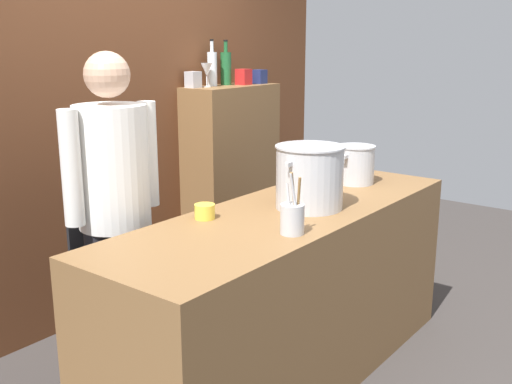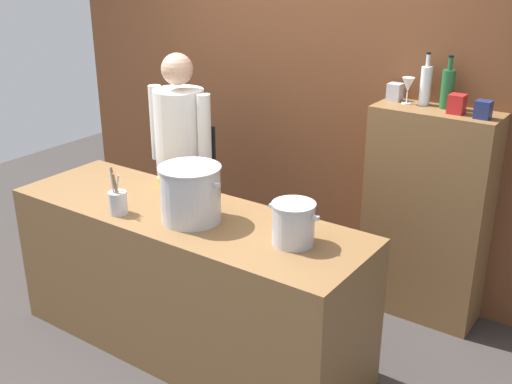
{
  "view_description": "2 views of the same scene",
  "coord_description": "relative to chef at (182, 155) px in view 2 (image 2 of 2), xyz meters",
  "views": [
    {
      "loc": [
        -2.33,
        -1.6,
        1.71
      ],
      "look_at": [
        0.11,
        0.28,
        0.92
      ],
      "focal_mm": 42.25,
      "sensor_mm": 36.0,
      "label": 1
    },
    {
      "loc": [
        2.2,
        -2.43,
        2.32
      ],
      "look_at": [
        0.2,
        0.42,
        0.93
      ],
      "focal_mm": 43.94,
      "sensor_mm": 36.0,
      "label": 2
    }
  ],
  "objects": [
    {
      "name": "wine_glass_short",
      "position": [
        1.34,
        0.61,
        0.54
      ],
      "size": [
        0.08,
        0.08,
        0.16
      ],
      "color": "silver",
      "rests_on": "bar_cabinet"
    },
    {
      "name": "stockpot_large",
      "position": [
        0.66,
        -0.67,
        0.09
      ],
      "size": [
        0.4,
        0.34,
        0.31
      ],
      "color": "#B7BABF",
      "rests_on": "prep_counter"
    },
    {
      "name": "stockpot_small",
      "position": [
        1.27,
        -0.6,
        0.05
      ],
      "size": [
        0.29,
        0.22,
        0.22
      ],
      "color": "#B7BABF",
      "rests_on": "prep_counter"
    },
    {
      "name": "prep_counter",
      "position": [
        0.56,
        -0.62,
        -0.51
      ],
      "size": [
        2.2,
        0.7,
        0.9
      ],
      "primitive_type": "cube",
      "color": "brown",
      "rests_on": "ground_plane"
    },
    {
      "name": "bar_cabinet",
      "position": [
        1.55,
        0.57,
        -0.27
      ],
      "size": [
        0.76,
        0.32,
        1.39
      ],
      "primitive_type": "cube",
      "color": "brown",
      "rests_on": "ground_plane"
    },
    {
      "name": "wine_bottle_green",
      "position": [
        1.57,
        0.63,
        0.55
      ],
      "size": [
        0.08,
        0.08,
        0.32
      ],
      "color": "#1E592D",
      "rests_on": "bar_cabinet"
    },
    {
      "name": "butter_jar",
      "position": [
        0.21,
        -0.39,
        -0.03
      ],
      "size": [
        0.1,
        0.1,
        0.07
      ],
      "primitive_type": "cylinder",
      "color": "yellow",
      "rests_on": "prep_counter"
    },
    {
      "name": "ground_plane",
      "position": [
        0.56,
        -0.62,
        -0.96
      ],
      "size": [
        8.0,
        8.0,
        0.0
      ],
      "primitive_type": "plane",
      "color": "#383330"
    },
    {
      "name": "brick_back_panel",
      "position": [
        0.56,
        0.78,
        0.54
      ],
      "size": [
        4.4,
        0.1,
        3.0
      ],
      "primitive_type": "cube",
      "color": "brown",
      "rests_on": "ground_plane"
    },
    {
      "name": "spice_tin_silver",
      "position": [
        1.24,
        0.64,
        0.48
      ],
      "size": [
        0.08,
        0.08,
        0.11
      ],
      "primitive_type": "cube",
      "color": "#B2B2B7",
      "rests_on": "bar_cabinet"
    },
    {
      "name": "spice_tin_navy",
      "position": [
        1.83,
        0.52,
        0.48
      ],
      "size": [
        0.09,
        0.09,
        0.1
      ],
      "primitive_type": "cube",
      "color": "navy",
      "rests_on": "bar_cabinet"
    },
    {
      "name": "spice_tin_red",
      "position": [
        1.67,
        0.55,
        0.48
      ],
      "size": [
        0.09,
        0.09,
        0.11
      ],
      "primitive_type": "cube",
      "color": "red",
      "rests_on": "bar_cabinet"
    },
    {
      "name": "utensil_crock",
      "position": [
        0.27,
        -0.84,
        0.01
      ],
      "size": [
        0.1,
        0.1,
        0.28
      ],
      "color": "#B7BABF",
      "rests_on": "prep_counter"
    },
    {
      "name": "wine_bottle_clear",
      "position": [
        1.44,
        0.64,
        0.55
      ],
      "size": [
        0.07,
        0.07,
        0.32
      ],
      "color": "silver",
      "rests_on": "bar_cabinet"
    },
    {
      "name": "chef",
      "position": [
        0.0,
        0.0,
        0.0
      ],
      "size": [
        0.53,
        0.36,
        1.66
      ],
      "rotation": [
        0.0,
        0.0,
        3.11
      ],
      "color": "black",
      "rests_on": "ground_plane"
    }
  ]
}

